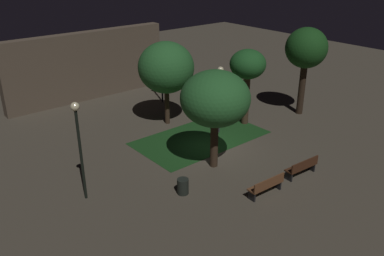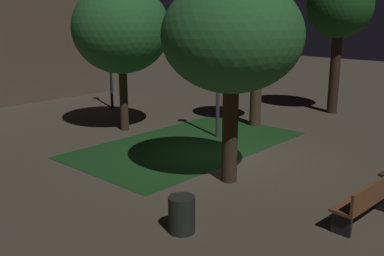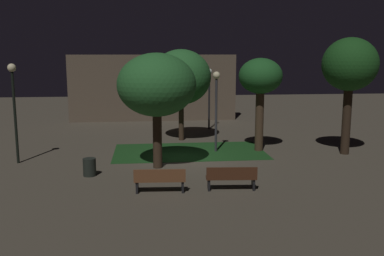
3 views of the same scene
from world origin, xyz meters
TOP-DOWN VIEW (x-y plane):
  - ground_plane at (0.00, 0.00)m, footprint 60.00×60.00m
  - grass_lawn at (0.39, 1.37)m, footprint 7.44×4.18m
  - bench_near_trees at (-1.28, -4.91)m, footprint 1.82×0.58m
  - bench_corner at (1.27, -4.91)m, footprint 1.83×0.62m
  - tree_back_left at (-1.26, -1.51)m, footprint 3.29×3.29m
  - tree_back_right at (7.87, 0.10)m, footprint 2.59×2.59m
  - tree_lawn_side at (0.23, 4.32)m, footprint 3.31×3.31m
  - tree_tall_center at (3.89, 1.24)m, footprint 2.13×2.13m
  - lamp_post_plaza_east at (2.30, 7.67)m, footprint 0.36×0.36m
  - lamp_post_near_wall at (1.71, 1.26)m, footprint 0.36×0.36m
  - lamp_post_plaza_west at (-7.44, -0.07)m, footprint 0.36×0.36m
  - trash_bin at (-4.00, -2.48)m, footprint 0.51×0.51m
  - building_wall_backdrop at (-1.19, 11.71)m, footprint 11.94×0.80m

SIDE VIEW (x-z plane):
  - ground_plane at x=0.00m, z-range 0.00..0.00m
  - grass_lawn at x=0.39m, z-range 0.00..0.01m
  - trash_bin at x=-4.00m, z-range 0.00..0.71m
  - bench_near_trees at x=-1.28m, z-range 0.04..0.92m
  - bench_corner at x=1.27m, z-range 0.04..0.92m
  - building_wall_backdrop at x=-1.19m, z-range 0.00..4.73m
  - lamp_post_plaza_east at x=2.30m, z-range 0.75..4.63m
  - lamp_post_near_wall at x=1.71m, z-range 0.76..4.73m
  - lamp_post_plaza_west at x=-7.44m, z-range 0.80..5.21m
  - tree_back_left at x=-1.26m, z-range 1.08..5.95m
  - tree_lawn_side at x=0.23m, z-range 1.00..6.05m
  - tree_tall_center at x=3.89m, z-range 1.30..5.91m
  - tree_back_right at x=7.87m, z-range 1.44..7.02m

